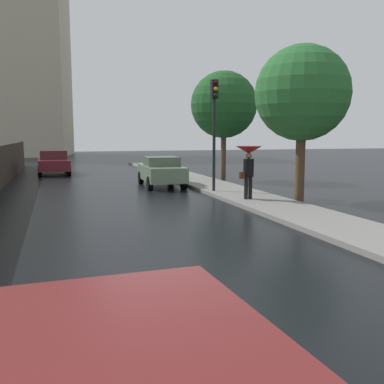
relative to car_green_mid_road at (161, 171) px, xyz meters
The scene contains 7 objects.
ground 13.78m from the car_green_mid_road, 102.19° to the right, with size 120.00×120.00×0.00m, color black.
car_green_mid_road is the anchor object (origin of this frame).
car_maroon_far_ahead 9.53m from the car_green_mid_road, 120.77° to the left, with size 1.96×4.27×1.48m.
pedestrian_with_umbrella_far 6.19m from the car_green_mid_road, 72.83° to the right, with size 0.93×0.93×1.89m.
traffic_light 4.40m from the car_green_mid_road, 66.59° to the right, with size 0.26×0.39×4.48m.
street_tree_near 5.26m from the car_green_mid_road, 23.07° to the left, with size 3.48×3.48×5.75m.
street_tree_mid 7.88m from the car_green_mid_road, 59.37° to the right, with size 3.38×3.38×5.59m.
Camera 1 is at (-1.84, -6.63, 2.42)m, focal length 40.80 mm.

